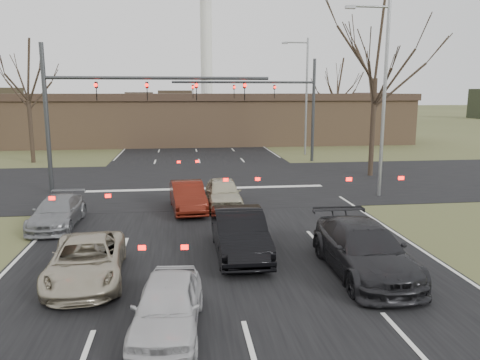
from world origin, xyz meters
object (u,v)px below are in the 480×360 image
object	(u,v)px
mast_arm_near	(109,99)
car_silver_suv	(86,260)
building	(212,118)
car_white_sedan	(168,306)
car_silver_ahead	(223,193)
car_black_hatch	(240,233)
car_charcoal_sedan	(364,250)
streetlight_right_far	(305,91)
car_red_ahead	(188,197)
mast_arm_far	(278,98)
car_grey_ahead	(58,212)
streetlight_right_near	(381,89)

from	to	relation	value
mast_arm_near	car_silver_suv	world-z (taller)	mast_arm_near
building	car_white_sedan	distance (m)	41.33
car_white_sedan	car_silver_ahead	bearing A→B (deg)	83.81
mast_arm_near	car_silver_suv	xyz separation A→B (m)	(1.02, -12.82, -4.45)
mast_arm_near	car_silver_ahead	size ratio (longest dim) A/B	2.98
car_white_sedan	car_black_hatch	bearing A→B (deg)	70.39
car_black_hatch	car_charcoal_sedan	world-z (taller)	car_black_hatch
streetlight_right_far	car_charcoal_sedan	bearing A→B (deg)	-100.98
car_silver_suv	car_red_ahead	distance (m)	8.50
mast_arm_far	car_red_ahead	world-z (taller)	mast_arm_far
car_white_sedan	car_red_ahead	xyz separation A→B (m)	(0.63, 11.22, 0.04)
streetlight_right_far	car_black_hatch	distance (m)	27.07
car_silver_suv	mast_arm_far	bearing A→B (deg)	61.26
car_grey_ahead	car_silver_ahead	size ratio (longest dim) A/B	1.03
mast_arm_far	streetlight_right_near	world-z (taller)	streetlight_right_near
mast_arm_near	car_grey_ahead	distance (m)	8.25
streetlight_right_far	car_red_ahead	distance (m)	22.15
mast_arm_far	car_silver_ahead	size ratio (longest dim) A/B	2.74
streetlight_right_near	car_white_sedan	distance (m)	17.57
building	streetlight_right_far	bearing A→B (deg)	-56.35
car_white_sedan	car_charcoal_sedan	size ratio (longest dim) A/B	0.71
mast_arm_near	streetlight_right_far	size ratio (longest dim) A/B	1.21
car_silver_suv	car_charcoal_sedan	xyz separation A→B (m)	(8.24, -0.48, 0.14)
streetlight_right_near	car_black_hatch	distance (m)	12.60
mast_arm_near	car_charcoal_sedan	bearing A→B (deg)	-55.15
mast_arm_near	mast_arm_far	world-z (taller)	same
car_silver_suv	streetlight_right_far	bearing A→B (deg)	58.98
streetlight_right_far	car_silver_suv	bearing A→B (deg)	-116.77
mast_arm_far	streetlight_right_far	xyz separation A→B (m)	(3.14, 4.00, 0.57)
car_grey_ahead	car_silver_ahead	bearing A→B (deg)	20.48
car_silver_suv	car_white_sedan	xyz separation A→B (m)	(2.43, -3.29, 0.01)
streetlight_right_far	car_white_sedan	distance (m)	32.47
car_white_sedan	car_silver_ahead	distance (m)	11.98
car_black_hatch	car_red_ahead	xyz separation A→B (m)	(-1.65, 6.25, -0.09)
car_charcoal_sedan	car_silver_suv	bearing A→B (deg)	177.06
car_black_hatch	car_grey_ahead	size ratio (longest dim) A/B	1.12
car_red_ahead	car_silver_ahead	distance (m)	1.79
car_grey_ahead	car_red_ahead	distance (m)	5.69
mast_arm_near	car_black_hatch	distance (m)	13.25
mast_arm_far	car_silver_suv	xyz separation A→B (m)	(-10.39, -22.82, -4.39)
mast_arm_far	streetlight_right_near	distance (m)	13.28
car_silver_suv	car_silver_ahead	distance (m)	9.71
streetlight_right_near	streetlight_right_far	world-z (taller)	same
mast_arm_near	car_silver_ahead	xyz separation A→B (m)	(5.79, -4.35, -4.38)
car_black_hatch	car_red_ahead	distance (m)	6.47
building	car_charcoal_sedan	size ratio (longest dim) A/B	8.07
car_silver_ahead	mast_arm_far	bearing A→B (deg)	68.49
mast_arm_near	mast_arm_far	size ratio (longest dim) A/B	1.09
car_grey_ahead	building	bearing A→B (deg)	76.24
mast_arm_near	car_red_ahead	world-z (taller)	mast_arm_near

